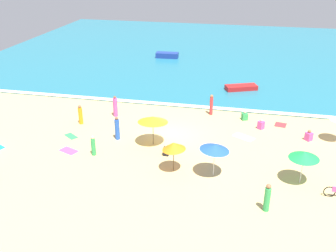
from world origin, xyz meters
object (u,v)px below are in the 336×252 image
beach_umbrella_4 (304,155)px  beachgoer_2 (309,136)px  beach_umbrella_0 (153,119)px  beach_umbrella_3 (215,147)px  beachgoer_0 (261,125)px  beachgoer_6 (115,107)px  beachgoer_11 (267,198)px  beachgoer_1 (245,116)px  beachgoer_4 (80,115)px  beachgoer_8 (93,146)px  beachgoer_10 (211,105)px  beach_umbrella_2 (174,146)px  beachgoer_5 (166,151)px  beachgoer_7 (117,129)px  small_boat_0 (167,55)px  small_boat_1 (241,87)px

beach_umbrella_4 → beachgoer_2: beach_umbrella_4 is taller
beach_umbrella_0 → beach_umbrella_3: (5.00, -3.50, 0.02)m
beachgoer_0 → beachgoer_6: bearing=-179.9°
beachgoer_11 → beachgoer_1: bearing=97.4°
beachgoer_4 → beachgoer_8: 5.87m
beach_umbrella_4 → beachgoer_8: (-14.34, 0.61, -1.28)m
beach_umbrella_4 → beachgoer_11: 4.22m
beachgoer_4 → beachgoer_10: bearing=22.2°
beachgoer_1 → beachgoer_4: beachgoer_4 is taller
beachgoer_4 → beach_umbrella_2: bearing=-32.2°
beach_umbrella_3 → beachgoer_5: bearing=151.0°
beachgoer_0 → beachgoer_7: bearing=-158.5°
beachgoer_7 → beachgoer_8: bearing=-106.8°
beachgoer_8 → beachgoer_11: beachgoer_11 is taller
beachgoer_4 → beachgoer_6: 3.22m
beachgoer_4 → beachgoer_1: bearing=15.6°
beachgoer_1 → beachgoer_7: bearing=-148.3°
beach_umbrella_0 → beachgoer_6: bearing=135.6°
beach_umbrella_3 → small_boat_0: bearing=108.3°
beachgoer_2 → beachgoer_10: bearing=156.5°
beach_umbrella_0 → beachgoer_11: bearing=-38.3°
beach_umbrella_2 → beach_umbrella_4: beach_umbrella_4 is taller
beach_umbrella_4 → small_boat_0: bearing=118.0°
beachgoer_6 → beachgoer_10: size_ratio=1.00×
beach_umbrella_2 → beachgoer_8: bearing=171.4°
beachgoer_10 → beachgoer_11: beachgoer_10 is taller
small_boat_1 → beachgoer_10: bearing=-108.5°
beachgoer_7 → beachgoer_10: bearing=44.3°
beach_umbrella_3 → beachgoer_6: (-9.64, 8.06, -1.21)m
beachgoer_6 → small_boat_0: bearing=89.3°
beachgoer_2 → small_boat_1: 12.05m
beachgoer_7 → beachgoer_10: (6.63, 6.48, 0.05)m
beach_umbrella_0 → beachgoer_4: size_ratio=1.42×
beachgoer_4 → small_boat_0: beachgoer_4 is taller
beach_umbrella_2 → beachgoer_1: bearing=65.6°
beachgoer_4 → beach_umbrella_0: bearing=-18.6°
beach_umbrella_4 → beachgoer_11: size_ratio=1.34×
beachgoer_5 → beachgoer_11: bearing=-36.2°
beachgoer_11 → small_boat_0: bearing=112.0°
beach_umbrella_3 → beachgoer_7: beach_umbrella_3 is taller
beach_umbrella_4 → beachgoer_0: beach_umbrella_4 is taller
beachgoer_2 → beachgoer_6: (-16.37, 1.34, 0.51)m
beach_umbrella_4 → beachgoer_8: beach_umbrella_4 is taller
beach_umbrella_3 → beachgoer_1: beach_umbrella_3 is taller
beachgoer_5 → beachgoer_1: bearing=55.1°
beachgoer_6 → small_boat_1: beachgoer_6 is taller
beachgoer_1 → beachgoer_4: size_ratio=0.50×
beachgoer_2 → beachgoer_4: size_ratio=0.53×
beachgoer_11 → small_boat_1: (-2.30, 20.45, -0.50)m
beach_umbrella_0 → small_boat_0: (-4.41, 24.96, -1.64)m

